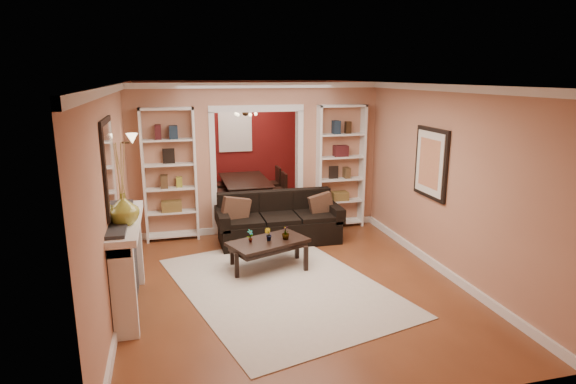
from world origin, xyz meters
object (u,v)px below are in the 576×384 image
object	(u,v)px
fireplace	(130,264)
dining_table	(247,193)
bookshelf_left	(170,175)
sofa	(279,218)
coffee_table	(268,254)
bookshelf_right	(340,167)

from	to	relation	value
fireplace	dining_table	distance (m)	4.85
bookshelf_left	fireplace	world-z (taller)	bookshelf_left
bookshelf_left	dining_table	distance (m)	2.57
sofa	dining_table	xyz separation A→B (m)	(-0.16, 2.39, -0.11)
coffee_table	dining_table	world-z (taller)	dining_table
bookshelf_right	dining_table	size ratio (longest dim) A/B	1.32
sofa	dining_table	world-z (taller)	sofa
bookshelf_left	fireplace	xyz separation A→B (m)	(-0.54, -2.53, -0.57)
sofa	dining_table	bearing A→B (deg)	93.89
coffee_table	bookshelf_right	world-z (taller)	bookshelf_right
sofa	bookshelf_right	world-z (taller)	bookshelf_right
sofa	dining_table	distance (m)	2.40
bookshelf_left	bookshelf_right	xyz separation A→B (m)	(3.10, 0.00, 0.00)
coffee_table	dining_table	xyz separation A→B (m)	(0.26, 3.51, 0.09)
coffee_table	bookshelf_right	xyz separation A→B (m)	(1.74, 1.70, 0.93)
fireplace	bookshelf_right	bearing A→B (deg)	34.80
bookshelf_right	dining_table	world-z (taller)	bookshelf_right
coffee_table	bookshelf_right	size ratio (longest dim) A/B	0.50
sofa	fireplace	bearing A→B (deg)	-140.01
dining_table	coffee_table	bearing A→B (deg)	175.69
sofa	bookshelf_right	xyz separation A→B (m)	(1.31, 0.58, 0.73)
sofa	bookshelf_right	size ratio (longest dim) A/B	0.93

